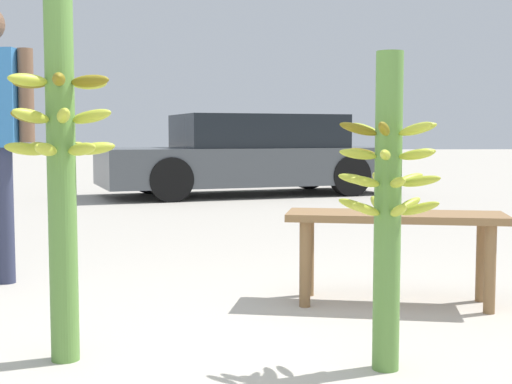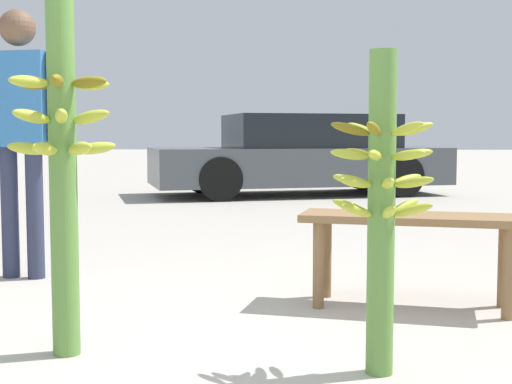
{
  "view_description": "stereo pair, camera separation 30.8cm",
  "coord_description": "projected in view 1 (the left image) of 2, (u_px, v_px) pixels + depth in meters",
  "views": [
    {
      "loc": [
        0.05,
        -2.62,
        0.93
      ],
      "look_at": [
        0.21,
        0.46,
        0.68
      ],
      "focal_mm": 50.0,
      "sensor_mm": 36.0,
      "label": 1
    },
    {
      "loc": [
        0.36,
        -2.62,
        0.93
      ],
      "look_at": [
        0.21,
        0.46,
        0.68
      ],
      "focal_mm": 50.0,
      "sensor_mm": 36.0,
      "label": 2
    }
  ],
  "objects": [
    {
      "name": "ground_plane",
      "position": [
        207.0,
        383.0,
        2.68
      ],
      "size": [
        80.0,
        80.0,
        0.0
      ],
      "primitive_type": "plane",
      "color": "#B2AA9E"
    },
    {
      "name": "banana_stalk_left",
      "position": [
        61.0,
        158.0,
        2.88
      ],
      "size": [
        0.44,
        0.44,
        1.55
      ],
      "color": "#5B8C3D",
      "rests_on": "ground_plane"
    },
    {
      "name": "banana_stalk_center",
      "position": [
        388.0,
        201.0,
        2.78
      ],
      "size": [
        0.41,
        0.41,
        1.25
      ],
      "color": "#5B8C3D",
      "rests_on": "ground_plane"
    },
    {
      "name": "market_bench",
      "position": [
        395.0,
        229.0,
        3.89
      ],
      "size": [
        1.23,
        0.61,
        0.5
      ],
      "rotation": [
        0.0,
        0.0,
        -0.2
      ],
      "color": "olive",
      "rests_on": "ground_plane"
    },
    {
      "name": "parked_car",
      "position": [
        250.0,
        156.0,
        10.95
      ],
      "size": [
        4.74,
        2.91,
        1.23
      ],
      "rotation": [
        0.0,
        0.0,
        1.87
      ],
      "color": "#4C5156",
      "rests_on": "ground_plane"
    }
  ]
}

